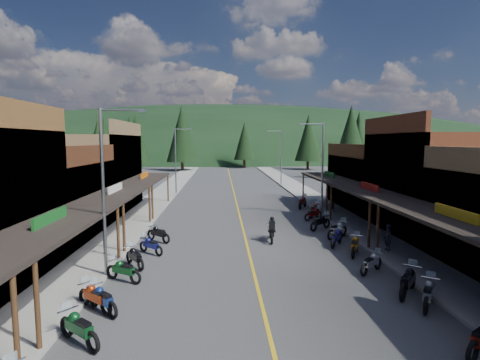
{
  "coord_description": "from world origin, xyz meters",
  "views": [
    {
      "loc": [
        -1.59,
        -23.59,
        6.49
      ],
      "look_at": [
        0.09,
        9.61,
        3.0
      ],
      "focal_mm": 28.0,
      "sensor_mm": 36.0,
      "label": 1
    }
  ],
  "objects": [
    {
      "name": "bike_east_10",
      "position": [
        5.95,
        6.26,
        0.56
      ],
      "size": [
        2.0,
        1.66,
        1.13
      ],
      "primitive_type": null,
      "rotation": [
        0.0,
        0.0,
        -0.97
      ],
      "color": "maroon",
      "rests_on": "ground"
    },
    {
      "name": "pine_2",
      "position": [
        -10.0,
        58.0,
        7.99
      ],
      "size": [
        6.72,
        6.72,
        14.0
      ],
      "color": "black",
      "rests_on": "ground"
    },
    {
      "name": "pedestrian_east_a",
      "position": [
        8.03,
        -2.89,
        0.94
      ],
      "size": [
        0.43,
        0.61,
        1.58
      ],
      "primitive_type": "imported",
      "rotation": [
        0.0,
        0.0,
        -1.47
      ],
      "color": "black",
      "rests_on": "sidewalk_east"
    },
    {
      "name": "bike_west_4",
      "position": [
        -6.45,
        -9.56,
        0.59
      ],
      "size": [
        2.03,
        1.87,
        1.19
      ],
      "primitive_type": null,
      "rotation": [
        0.0,
        0.0,
        0.87
      ],
      "color": "#A22E0B",
      "rests_on": "ground"
    },
    {
      "name": "shop_west_2",
      "position": [
        -13.75,
        1.7,
        2.53
      ],
      "size": [
        10.9,
        9.0,
        6.2
      ],
      "color": "#3F2111",
      "rests_on": "ground"
    },
    {
      "name": "bike_west_8",
      "position": [
        -5.65,
        0.2,
        0.6
      ],
      "size": [
        2.03,
        1.9,
        1.19
      ],
      "primitive_type": null,
      "rotation": [
        0.0,
        0.0,
        0.85
      ],
      "color": "black",
      "rests_on": "ground"
    },
    {
      "name": "pine_9",
      "position": [
        24.0,
        45.0,
        6.38
      ],
      "size": [
        4.93,
        4.93,
        10.8
      ],
      "color": "black",
      "rests_on": "ground"
    },
    {
      "name": "streetlight_2",
      "position": [
        6.95,
        8.0,
        4.46
      ],
      "size": [
        2.16,
        0.18,
        8.0
      ],
      "color": "gray",
      "rests_on": "ground"
    },
    {
      "name": "bike_east_6",
      "position": [
        6.02,
        -3.16,
        0.61
      ],
      "size": [
        1.6,
        2.21,
        1.21
      ],
      "primitive_type": null,
      "rotation": [
        0.0,
        0.0,
        -0.47
      ],
      "color": "#B5680C",
      "rests_on": "ground"
    },
    {
      "name": "bike_east_9",
      "position": [
        5.64,
        2.9,
        0.63
      ],
      "size": [
        2.19,
        1.97,
        1.27
      ],
      "primitive_type": null,
      "rotation": [
        0.0,
        0.0,
        -0.89
      ],
      "color": "black",
      "rests_on": "ground"
    },
    {
      "name": "bike_east_5",
      "position": [
        5.79,
        -6.05,
        0.55
      ],
      "size": [
        1.9,
        1.74,
        1.11
      ],
      "primitive_type": null,
      "rotation": [
        0.0,
        0.0,
        -0.87
      ],
      "color": "#AAA9AF",
      "rests_on": "ground"
    },
    {
      "name": "pine_4",
      "position": [
        18.0,
        60.0,
        7.24
      ],
      "size": [
        5.88,
        5.88,
        12.5
      ],
      "color": "black",
      "rests_on": "ground"
    },
    {
      "name": "pine_10",
      "position": [
        -18.0,
        50.0,
        6.78
      ],
      "size": [
        5.38,
        5.38,
        11.6
      ],
      "color": "black",
      "rests_on": "ground"
    },
    {
      "name": "shop_west_3",
      "position": [
        -13.78,
        11.3,
        3.52
      ],
      "size": [
        10.9,
        10.2,
        8.2
      ],
      "color": "brown",
      "rests_on": "ground"
    },
    {
      "name": "pine_5",
      "position": [
        34.0,
        72.0,
        7.99
      ],
      "size": [
        6.72,
        6.72,
        14.0
      ],
      "color": "black",
      "rests_on": "ground"
    },
    {
      "name": "bike_west_5",
      "position": [
        -6.12,
        -6.64,
        0.59
      ],
      "size": [
        2.11,
        1.64,
        1.17
      ],
      "primitive_type": null,
      "rotation": [
        0.0,
        0.0,
        1.03
      ],
      "color": "#0D441A",
      "rests_on": "ground"
    },
    {
      "name": "bike_east_11",
      "position": [
        6.42,
        7.7,
        0.65
      ],
      "size": [
        1.84,
        2.34,
        1.3
      ],
      "primitive_type": null,
      "rotation": [
        0.0,
        0.0,
        -0.55
      ],
      "color": "maroon",
      "rests_on": "ground"
    },
    {
      "name": "streetlight_3",
      "position": [
        6.95,
        30.0,
        4.46
      ],
      "size": [
        2.16,
        0.18,
        8.0
      ],
      "color": "gray",
      "rests_on": "ground"
    },
    {
      "name": "rider_on_bike",
      "position": [
        1.66,
        0.02,
        0.67
      ],
      "size": [
        0.94,
        2.26,
        1.68
      ],
      "rotation": [
        0.0,
        0.0,
        -0.1
      ],
      "color": "black",
      "rests_on": "ground"
    },
    {
      "name": "sidewalk_east",
      "position": [
        8.7,
        20.0,
        0.07
      ],
      "size": [
        3.4,
        94.0,
        0.15
      ],
      "primitive_type": "cube",
      "color": "gray",
      "rests_on": "ground"
    },
    {
      "name": "sidewalk_west",
      "position": [
        -8.7,
        20.0,
        0.07
      ],
      "size": [
        3.4,
        94.0,
        0.15
      ],
      "primitive_type": "cube",
      "color": "gray",
      "rests_on": "ground"
    },
    {
      "name": "centerline",
      "position": [
        0.0,
        20.0,
        0.01
      ],
      "size": [
        0.15,
        90.0,
        0.01
      ],
      "primitive_type": "cube",
      "color": "gold",
      "rests_on": "ground"
    },
    {
      "name": "pine_8",
      "position": [
        -22.0,
        40.0,
        5.98
      ],
      "size": [
        4.48,
        4.48,
        10.0
      ],
      "color": "black",
      "rests_on": "ground"
    },
    {
      "name": "shop_east_2",
      "position": [
        13.78,
        1.7,
        3.52
      ],
      "size": [
        10.9,
        9.0,
        8.2
      ],
      "color": "#562B19",
      "rests_on": "ground"
    },
    {
      "name": "pine_3",
      "position": [
        4.0,
        66.0,
        6.48
      ],
      "size": [
        5.04,
        5.04,
        11.0
      ],
      "color": "black",
      "rests_on": "ground"
    },
    {
      "name": "pine_0",
      "position": [
        -40.0,
        62.0,
        6.48
      ],
      "size": [
        5.04,
        5.04,
        11.0
      ],
      "color": "black",
      "rests_on": "ground"
    },
    {
      "name": "shop_east_3",
      "position": [
        13.75,
        11.3,
        2.53
      ],
      "size": [
        10.9,
        10.2,
        6.2
      ],
      "color": "#4C2D16",
      "rests_on": "ground"
    },
    {
      "name": "streetlight_1",
      "position": [
        -6.95,
        22.0,
        4.46
      ],
      "size": [
        2.16,
        0.18,
        8.0
      ],
      "color": "gray",
      "rests_on": "ground"
    },
    {
      "name": "bike_west_2",
      "position": [
        -6.13,
        -12.03,
        0.62
      ],
      "size": [
        2.12,
        1.95,
        1.24
      ],
      "primitive_type": null,
      "rotation": [
        0.0,
        0.0,
        0.87
      ],
      "color": "#0E461D",
      "rests_on": "ground"
    },
    {
      "name": "streetlight_0",
      "position": [
        -6.95,
        -6.0,
        4.46
      ],
      "size": [
        2.16,
        0.18,
        8.0
      ],
      "color": "gray",
      "rests_on": "ground"
    },
    {
      "name": "bike_east_4",
      "position": [
        6.26,
        -8.75,
        0.66
      ],
      "size": [
        2.07,
        2.27,
        1.32
      ],
      "primitive_type": null,
      "rotation": [
        0.0,
        0.0,
        -0.69
      ],
      "color": "black",
      "rests_on": "ground"
    },
    {
      "name": "bike_west_3",
      "position": [
        -6.09,
        -9.78,
        0.58
      ],
      "size": [
        1.91,
        1.93,
        1.16
      ],
      "primitive_type": null,
      "rotation": [
        0.0,
        0.0,
        0.78
      ],
      "color": "navy",
      "rests_on": "ground"
    },
    {
      "name": "pine_11",
      "position": [
        20.0,
        38.0,
        7.19
      ],
      "size": [
        5.82,
        5.82,
        12.4
      ],
      "color": "black",
      "rests_on": "ground"
    },
    {
      "name": "ridge_hill",
      "position": [
        0.0,
        135.0,
        0.0
      ],
      "size": [
        310.0,
        140.0,
        60.0
      ],
      "primitive_type": "ellipsoid",
      "color": "black",
      "rests_on": "ground"
    },
    {
      "name": "bike_east_3",
      "position": [
        6.48,
        -9.92,
        0.6
      ],
      "size": [
        1.79,
        2.13,
        1.21
      ],
      "primitive_type": null,
      "rotation": [
        0.0,
        0.0,
        -0.61
      ],
      "color": "gray",
      "rests_on": "ground"
    },
    {
      "name": "ground",
      "position": [
        0.0,
        0.0,
        0.0
      ],
      "size": [
        220.0,
        220.0,
        0.0
      ],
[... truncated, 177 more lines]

